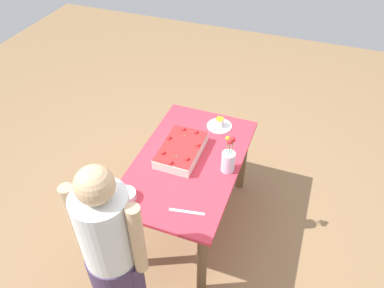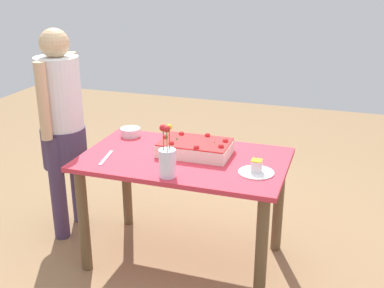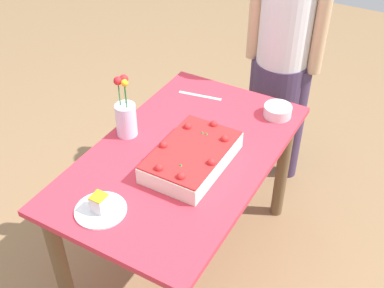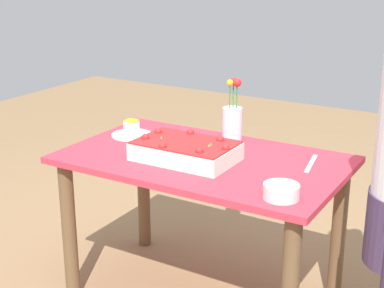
{
  "view_description": "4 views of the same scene",
  "coord_description": "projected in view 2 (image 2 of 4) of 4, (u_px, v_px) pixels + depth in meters",
  "views": [
    {
      "loc": [
        1.91,
        0.73,
        2.69
      ],
      "look_at": [
        -0.1,
        -0.01,
        0.82
      ],
      "focal_mm": 35.0,
      "sensor_mm": 36.0,
      "label": 1
    },
    {
      "loc": [
        -0.93,
        2.64,
        1.87
      ],
      "look_at": [
        -0.06,
        0.02,
        0.84
      ],
      "focal_mm": 45.0,
      "sensor_mm": 36.0,
      "label": 2
    },
    {
      "loc": [
        -1.47,
        -0.88,
        2.13
      ],
      "look_at": [
        0.0,
        -0.05,
        0.81
      ],
      "focal_mm": 45.0,
      "sensor_mm": 36.0,
      "label": 3
    },
    {
      "loc": [
        1.26,
        -2.22,
        1.64
      ],
      "look_at": [
        0.0,
        -0.1,
        0.83
      ],
      "focal_mm": 55.0,
      "sensor_mm": 36.0,
      "label": 4
    }
  ],
  "objects": [
    {
      "name": "cake_knife",
      "position": [
        106.0,
        158.0,
        3.01
      ],
      "size": [
        0.06,
        0.24,
        0.0
      ],
      "primitive_type": "cube",
      "rotation": [
        0.0,
        0.0,
        1.74
      ],
      "color": "silver",
      "rests_on": "dining_table"
    },
    {
      "name": "dining_table",
      "position": [
        184.0,
        177.0,
        3.07
      ],
      "size": [
        1.29,
        0.78,
        0.74
      ],
      "color": "#D23243",
      "rests_on": "ground_plane"
    },
    {
      "name": "ground_plane",
      "position": [
        185.0,
        258.0,
        3.28
      ],
      "size": [
        8.0,
        8.0,
        0.0
      ],
      "primitive_type": "plane",
      "color": "#906E4A"
    },
    {
      "name": "person_standing",
      "position": [
        62.0,
        121.0,
        3.36
      ],
      "size": [
        0.31,
        0.45,
        1.49
      ],
      "rotation": [
        0.0,
        0.0,
        3.14
      ],
      "color": "#433252",
      "rests_on": "ground_plane"
    },
    {
      "name": "fruit_bowl",
      "position": [
        130.0,
        132.0,
        3.39
      ],
      "size": [
        0.14,
        0.14,
        0.06
      ],
      "primitive_type": "cylinder",
      "color": "silver",
      "rests_on": "dining_table"
    },
    {
      "name": "serving_plate_with_slice",
      "position": [
        256.0,
        170.0,
        2.78
      ],
      "size": [
        0.21,
        0.21,
        0.08
      ],
      "color": "white",
      "rests_on": "dining_table"
    },
    {
      "name": "sheet_cake",
      "position": [
        195.0,
        147.0,
        3.06
      ],
      "size": [
        0.45,
        0.29,
        0.11
      ],
      "color": "white",
      "rests_on": "dining_table"
    },
    {
      "name": "flower_vase",
      "position": [
        167.0,
        160.0,
        2.71
      ],
      "size": [
        0.1,
        0.1,
        0.31
      ],
      "color": "silver",
      "rests_on": "dining_table"
    }
  ]
}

